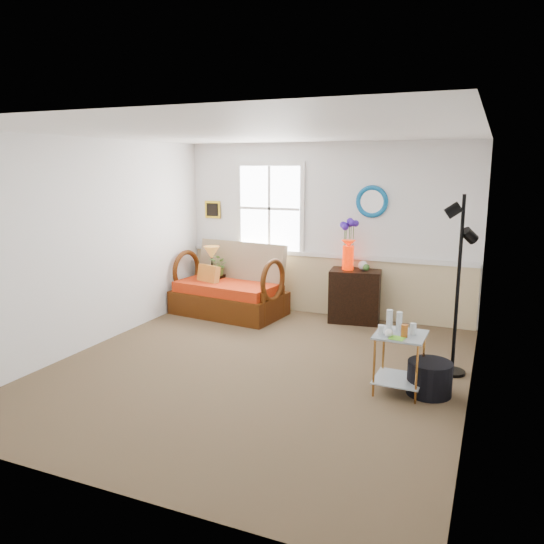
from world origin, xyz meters
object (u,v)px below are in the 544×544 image
at_px(lamp_stand, 214,291).
at_px(floor_lamp, 458,287).
at_px(loveseat, 229,280).
at_px(cabinet, 355,296).
at_px(side_table, 399,363).
at_px(ottoman, 429,378).

distance_m(lamp_stand, floor_lamp, 4.06).
distance_m(loveseat, cabinet, 1.93).
height_order(cabinet, side_table, cabinet).
bearing_deg(ottoman, floor_lamp, 75.62).
xyz_separation_m(loveseat, side_table, (2.92, -1.89, -0.23)).
xyz_separation_m(cabinet, floor_lamp, (1.50, -1.53, 0.60)).
distance_m(side_table, floor_lamp, 1.10).
height_order(loveseat, floor_lamp, floor_lamp).
bearing_deg(ottoman, lamp_stand, 150.45).
height_order(lamp_stand, side_table, side_table).
bearing_deg(side_table, lamp_stand, 147.41).
distance_m(cabinet, ottoman, 2.58).
bearing_deg(loveseat, lamp_stand, 156.94).
bearing_deg(cabinet, floor_lamp, -53.43).
relative_size(lamp_stand, cabinet, 0.72).
bearing_deg(cabinet, side_table, -73.27).
bearing_deg(cabinet, ottoman, -66.62).
xyz_separation_m(loveseat, ottoman, (3.21, -1.82, -0.37)).
height_order(cabinet, ottoman, cabinet).
distance_m(loveseat, ottoman, 3.71).
height_order(loveseat, side_table, loveseat).
bearing_deg(ottoman, loveseat, 150.47).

